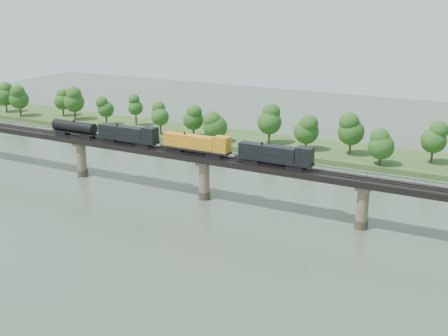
% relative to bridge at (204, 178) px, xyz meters
% --- Properties ---
extents(ground, '(400.00, 400.00, 0.00)m').
position_rel_bridge_xyz_m(ground, '(0.00, -30.00, -5.46)').
color(ground, '#384738').
rests_on(ground, ground).
extents(far_bank, '(300.00, 24.00, 1.60)m').
position_rel_bridge_xyz_m(far_bank, '(0.00, 55.00, -4.66)').
color(far_bank, '#2F4C1E').
rests_on(far_bank, ground).
extents(bridge, '(236.00, 30.00, 11.50)m').
position_rel_bridge_xyz_m(bridge, '(0.00, 0.00, 0.00)').
color(bridge, '#473A2D').
rests_on(bridge, ground).
extents(bridge_superstructure, '(220.00, 4.90, 0.75)m').
position_rel_bridge_xyz_m(bridge_superstructure, '(0.00, 0.00, 6.33)').
color(bridge_superstructure, black).
rests_on(bridge_superstructure, bridge).
extents(far_treeline, '(289.06, 17.54, 13.60)m').
position_rel_bridge_xyz_m(far_treeline, '(-8.21, 50.52, 3.37)').
color(far_treeline, '#382619').
rests_on(far_treeline, far_bank).
extents(freight_train, '(77.47, 3.02, 5.33)m').
position_rel_bridge_xyz_m(freight_train, '(-9.38, 0.00, 8.59)').
color(freight_train, black).
rests_on(freight_train, bridge).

